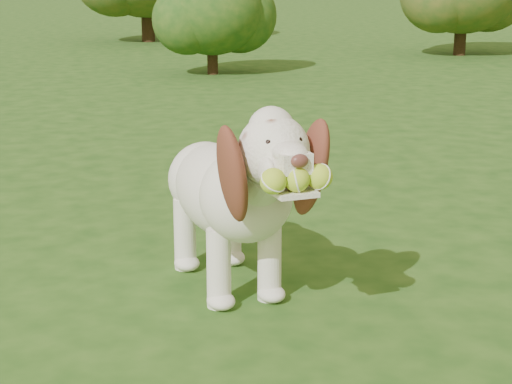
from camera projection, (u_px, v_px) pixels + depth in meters
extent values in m
plane|color=#1D4413|center=(82.00, 349.00, 3.12)|extent=(80.00, 80.00, 0.00)
ellipsoid|color=white|center=(224.00, 190.00, 3.67)|extent=(0.53, 0.80, 0.39)
ellipsoid|color=white|center=(246.00, 196.00, 3.40)|extent=(0.45, 0.45, 0.38)
ellipsoid|color=white|center=(206.00, 179.00, 3.90)|extent=(0.41, 0.41, 0.34)
cylinder|color=white|center=(259.00, 180.00, 3.25)|extent=(0.26, 0.33, 0.29)
sphere|color=white|center=(274.00, 151.00, 3.08)|extent=(0.32, 0.32, 0.27)
sphere|color=white|center=(271.00, 130.00, 3.08)|extent=(0.21, 0.21, 0.17)
cube|color=white|center=(290.00, 161.00, 2.95)|extent=(0.14, 0.18, 0.07)
ellipsoid|color=#592D28|center=(300.00, 161.00, 2.87)|extent=(0.07, 0.05, 0.05)
cube|color=white|center=(291.00, 191.00, 2.96)|extent=(0.18, 0.19, 0.02)
ellipsoid|color=brown|center=(232.00, 174.00, 3.06)|extent=(0.18, 0.28, 0.41)
ellipsoid|color=brown|center=(311.00, 167.00, 3.17)|extent=(0.20, 0.25, 0.41)
cylinder|color=white|center=(196.00, 163.00, 4.03)|extent=(0.11, 0.20, 0.15)
cylinder|color=white|center=(219.00, 268.00, 3.46)|extent=(0.12, 0.12, 0.33)
cylinder|color=white|center=(269.00, 262.00, 3.54)|extent=(0.12, 0.12, 0.33)
cylinder|color=white|center=(185.00, 234.00, 3.90)|extent=(0.12, 0.12, 0.33)
cylinder|color=white|center=(231.00, 229.00, 3.98)|extent=(0.12, 0.12, 0.33)
sphere|color=#9DD437|center=(273.00, 181.00, 2.88)|extent=(0.11, 0.11, 0.09)
sphere|color=#9DD437|center=(297.00, 179.00, 2.91)|extent=(0.11, 0.11, 0.09)
sphere|color=#9DD437|center=(320.00, 177.00, 2.94)|extent=(0.11, 0.11, 0.09)
cylinder|color=#382314|center=(148.00, 20.00, 15.27)|extent=(0.23, 0.23, 0.75)
cylinder|color=#382314|center=(213.00, 57.00, 10.80)|extent=(0.14, 0.14, 0.43)
ellipsoid|color=#1B4716|center=(212.00, 10.00, 10.65)|extent=(1.30, 1.30, 1.11)
cylinder|color=#382314|center=(460.00, 36.00, 13.02)|extent=(0.18, 0.18, 0.58)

